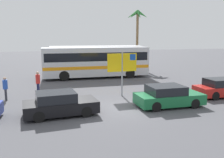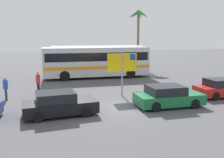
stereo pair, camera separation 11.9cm
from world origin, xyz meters
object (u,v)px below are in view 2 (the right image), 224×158
at_px(bus_rear_coach, 98,58).
at_px(car_red, 224,88).
at_px(bus_front_coach, 96,61).
at_px(car_black, 59,104).
at_px(pedestrian_crossing_lot, 38,81).
at_px(ferry_sign, 123,64).
at_px(pedestrian_by_bus, 5,87).
at_px(car_green, 168,96).

xyz_separation_m(bus_rear_coach, car_red, (6.53, -13.71, -1.15)).
relative_size(bus_front_coach, car_black, 2.62).
bearing_deg(bus_front_coach, pedestrian_crossing_lot, -131.21).
xyz_separation_m(ferry_sign, car_black, (-4.70, -3.48, -1.69)).
distance_m(bus_front_coach, car_red, 12.80).
bearing_deg(car_red, pedestrian_by_bus, 168.77).
relative_size(bus_rear_coach, car_red, 2.49).
relative_size(car_black, pedestrian_by_bus, 2.57).
bearing_deg(bus_front_coach, ferry_sign, -87.58).
xyz_separation_m(pedestrian_crossing_lot, pedestrian_by_bus, (-2.09, -1.17, -0.08)).
relative_size(bus_front_coach, car_red, 2.49).
relative_size(bus_front_coach, pedestrian_by_bus, 6.73).
height_order(pedestrian_crossing_lot, pedestrian_by_bus, pedestrian_crossing_lot).
xyz_separation_m(bus_front_coach, bus_rear_coach, (0.82, 3.29, 0.00)).
bearing_deg(car_black, car_red, 1.19).
height_order(bus_front_coach, car_red, bus_front_coach).
relative_size(ferry_sign, pedestrian_crossing_lot, 1.84).
height_order(car_red, pedestrian_by_bus, pedestrian_by_bus).
distance_m(car_red, pedestrian_by_bus, 15.34).
xyz_separation_m(bus_rear_coach, ferry_sign, (-0.47, -11.64, 0.54)).
relative_size(car_black, car_red, 0.95).
bearing_deg(ferry_sign, pedestrian_crossing_lot, 159.70).
distance_m(ferry_sign, car_black, 6.09).
bearing_deg(car_black, car_green, -4.65).
bearing_deg(pedestrian_crossing_lot, car_green, -63.09).
distance_m(bus_front_coach, ferry_sign, 8.38).
relative_size(bus_rear_coach, ferry_sign, 3.39).
bearing_deg(car_red, car_black, -173.72).
bearing_deg(pedestrian_crossing_lot, car_red, -46.43).
distance_m(bus_front_coach, pedestrian_by_bus, 10.86).
height_order(bus_front_coach, car_green, bus_front_coach).
bearing_deg(car_black, pedestrian_by_bus, 122.83).
bearing_deg(bus_rear_coach, car_black, -108.84).
distance_m(car_black, pedestrian_by_bus, 5.43).
relative_size(bus_rear_coach, car_black, 2.62).
height_order(car_black, pedestrian_by_bus, pedestrian_by_bus).
relative_size(car_red, pedestrian_crossing_lot, 2.51).
height_order(ferry_sign, pedestrian_by_bus, ferry_sign).
height_order(bus_rear_coach, pedestrian_crossing_lot, bus_rear_coach).
height_order(bus_rear_coach, car_green, bus_rear_coach).
bearing_deg(car_green, bus_rear_coach, 94.74).
bearing_deg(pedestrian_by_bus, pedestrian_crossing_lot, -167.01).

